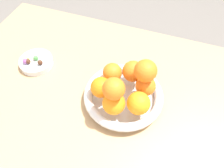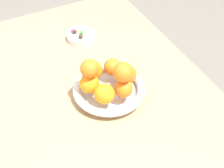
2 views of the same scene
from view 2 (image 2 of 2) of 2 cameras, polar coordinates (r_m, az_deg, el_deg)
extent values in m
cube|color=tan|center=(1.18, -2.85, -1.52)|extent=(1.10, 0.76, 0.04)
cylinder|color=tan|center=(1.86, 0.18, 3.34)|extent=(0.05, 0.05, 0.70)
cylinder|color=silver|center=(1.14, -0.51, -1.52)|extent=(0.20, 0.20, 0.01)
torus|color=silver|center=(1.13, -0.52, -0.81)|extent=(0.24, 0.24, 0.03)
cylinder|color=silver|center=(1.38, -5.16, 7.93)|extent=(0.11, 0.11, 0.02)
sphere|color=orange|center=(1.14, 0.08, 2.85)|extent=(0.06, 0.06, 0.06)
sphere|color=orange|center=(1.13, -3.05, 2.29)|extent=(0.06, 0.06, 0.06)
sphere|color=orange|center=(1.09, -3.77, 0.07)|extent=(0.06, 0.06, 0.06)
sphere|color=orange|center=(1.05, -1.27, -1.65)|extent=(0.06, 0.06, 0.06)
sphere|color=orange|center=(1.07, 1.95, -0.74)|extent=(0.06, 0.06, 0.06)
sphere|color=orange|center=(1.11, 2.49, 1.57)|extent=(0.06, 0.06, 0.06)
sphere|color=orange|center=(1.04, 1.90, 1.96)|extent=(0.06, 0.06, 0.06)
sphere|color=orange|center=(1.05, -3.76, 2.61)|extent=(0.06, 0.06, 0.06)
sphere|color=#472819|center=(1.35, -5.21, 7.86)|extent=(0.02, 0.02, 0.02)
sphere|color=gold|center=(1.38, -5.10, 8.58)|extent=(0.01, 0.01, 0.01)
sphere|color=#8C4C99|center=(1.38, -6.44, 8.82)|extent=(0.02, 0.02, 0.02)
sphere|color=#472819|center=(1.38, -6.24, 8.65)|extent=(0.02, 0.02, 0.02)
sphere|color=gold|center=(1.39, -6.08, 8.81)|extent=(0.01, 0.01, 0.01)
sphere|color=#4C9947|center=(1.37, -5.07, 8.56)|extent=(0.02, 0.02, 0.02)
camera|label=1|loc=(0.68, -26.74, 17.72)|focal=35.00mm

